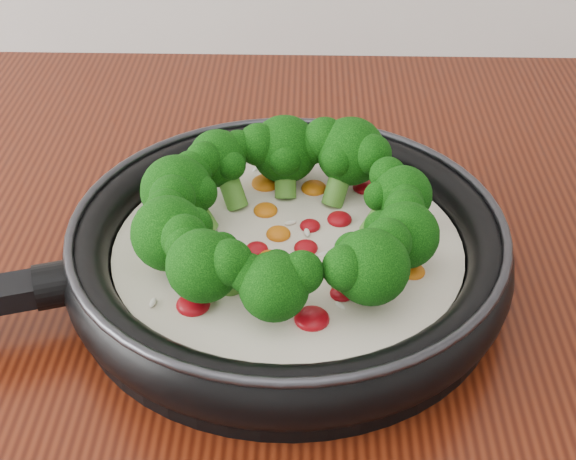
{
  "coord_description": "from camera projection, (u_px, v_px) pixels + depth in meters",
  "views": [
    {
      "loc": [
        0.0,
        0.54,
        1.32
      ],
      "look_at": [
        -0.01,
        1.05,
        0.95
      ],
      "focal_mm": 51.43,
      "sensor_mm": 36.0,
      "label": 1
    }
  ],
  "objects": [
    {
      "name": "skillet",
      "position": [
        283.0,
        242.0,
        0.64
      ],
      "size": [
        0.57,
        0.43,
        0.1
      ],
      "color": "black",
      "rests_on": "counter"
    }
  ]
}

